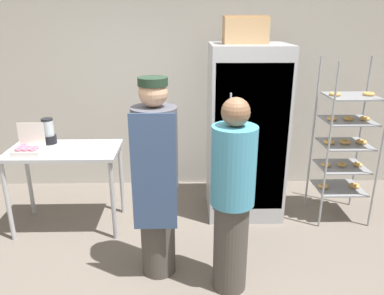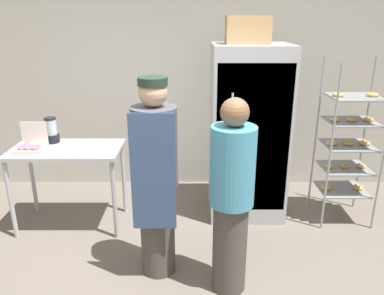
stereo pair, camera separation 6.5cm
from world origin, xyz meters
name	(u,v)px [view 1 (the left image)]	position (x,y,z in m)	size (l,w,h in m)	color
back_wall	(182,78)	(0.00, 2.39, 1.39)	(6.40, 0.12, 2.78)	#B7B2A8
refrigerator	(246,133)	(0.69, 1.56, 0.93)	(0.80, 0.72, 1.86)	#ADAFB5
baking_rack	(345,143)	(1.72, 1.40, 0.85)	(0.56, 0.50, 1.73)	#93969B
prep_counter	(65,159)	(-1.18, 1.26, 0.76)	(1.10, 0.61, 0.87)	#ADAFB5
donut_box	(28,149)	(-1.48, 1.14, 0.91)	(0.26, 0.23, 0.28)	silver
blender_pitcher	(48,132)	(-1.38, 1.44, 0.99)	(0.15, 0.15, 0.27)	black
cardboard_storage_box	(245,30)	(0.64, 1.56, 1.99)	(0.44, 0.28, 0.27)	tan
person_baker	(156,178)	(-0.21, 0.48, 0.88)	(0.36, 0.38, 1.70)	#47423D
person_customer	(232,198)	(0.39, 0.26, 0.81)	(0.34, 0.34, 1.59)	#47423D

